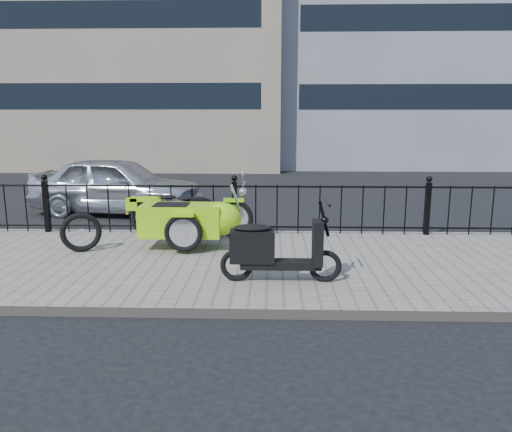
{
  "coord_description": "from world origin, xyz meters",
  "views": [
    {
      "loc": [
        0.68,
        -7.67,
        2.24
      ],
      "look_at": [
        0.44,
        -0.1,
        0.72
      ],
      "focal_mm": 35.0,
      "sensor_mm": 36.0,
      "label": 1
    }
  ],
  "objects_px": {
    "scooter": "(272,250)",
    "sedan_car": "(117,185)",
    "motorcycle_sidecar": "(193,218)",
    "spare_tire": "(81,232)"
  },
  "relations": [
    {
      "from": "spare_tire",
      "to": "sedan_car",
      "type": "relative_size",
      "value": 0.16
    },
    {
      "from": "motorcycle_sidecar",
      "to": "spare_tire",
      "type": "height_order",
      "value": "motorcycle_sidecar"
    },
    {
      "from": "motorcycle_sidecar",
      "to": "sedan_car",
      "type": "xyz_separation_m",
      "value": [
        -2.29,
        3.34,
        0.08
      ]
    },
    {
      "from": "motorcycle_sidecar",
      "to": "spare_tire",
      "type": "xyz_separation_m",
      "value": [
        -1.73,
        -0.42,
        -0.16
      ]
    },
    {
      "from": "scooter",
      "to": "sedan_car",
      "type": "bearing_deg",
      "value": 125.18
    },
    {
      "from": "motorcycle_sidecar",
      "to": "scooter",
      "type": "distance_m",
      "value": 2.2
    },
    {
      "from": "sedan_car",
      "to": "scooter",
      "type": "bearing_deg",
      "value": -137.14
    },
    {
      "from": "motorcycle_sidecar",
      "to": "scooter",
      "type": "relative_size",
      "value": 1.44
    },
    {
      "from": "scooter",
      "to": "sedan_car",
      "type": "xyz_separation_m",
      "value": [
        -3.6,
        5.1,
        0.13
      ]
    },
    {
      "from": "scooter",
      "to": "spare_tire",
      "type": "xyz_separation_m",
      "value": [
        -3.03,
        1.35,
        -0.1
      ]
    }
  ]
}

